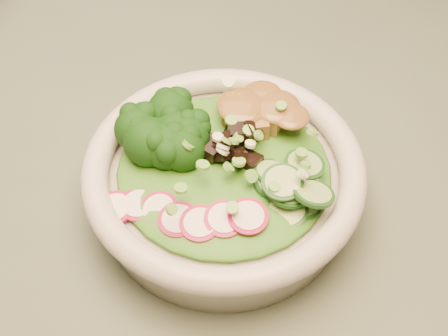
# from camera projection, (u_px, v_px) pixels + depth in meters

# --- Properties ---
(dining_table) EXTENTS (1.20, 0.80, 0.75)m
(dining_table) POSITION_uv_depth(u_px,v_px,m) (39.00, 203.00, 0.69)
(dining_table) COLOR black
(dining_table) RESTS_ON ground
(salad_bowl) EXTENTS (0.23, 0.23, 0.06)m
(salad_bowl) POSITION_uv_depth(u_px,v_px,m) (224.00, 182.00, 0.52)
(salad_bowl) COLOR beige
(salad_bowl) RESTS_ON dining_table
(lettuce_bed) EXTENTS (0.17, 0.17, 0.02)m
(lettuce_bed) POSITION_uv_depth(u_px,v_px,m) (224.00, 167.00, 0.50)
(lettuce_bed) COLOR #245E13
(lettuce_bed) RESTS_ON salad_bowl
(broccoli_florets) EXTENTS (0.08, 0.08, 0.04)m
(broccoli_florets) POSITION_uv_depth(u_px,v_px,m) (166.00, 135.00, 0.51)
(broccoli_florets) COLOR black
(broccoli_florets) RESTS_ON salad_bowl
(radish_slices) EXTENTS (0.10, 0.06, 0.02)m
(radish_slices) POSITION_uv_depth(u_px,v_px,m) (190.00, 217.00, 0.47)
(radish_slices) COLOR maroon
(radish_slices) RESTS_ON salad_bowl
(cucumber_slices) EXTENTS (0.07, 0.07, 0.03)m
(cucumber_slices) POSITION_uv_depth(u_px,v_px,m) (287.00, 187.00, 0.48)
(cucumber_slices) COLOR #A1C36C
(cucumber_slices) RESTS_ON salad_bowl
(mushroom_heap) EXTENTS (0.07, 0.07, 0.03)m
(mushroom_heap) POSITION_uv_depth(u_px,v_px,m) (230.00, 150.00, 0.50)
(mushroom_heap) COLOR black
(mushroom_heap) RESTS_ON salad_bowl
(tofu_cubes) EXTENTS (0.09, 0.07, 0.03)m
(tofu_cubes) POSITION_uv_depth(u_px,v_px,m) (256.00, 118.00, 0.52)
(tofu_cubes) COLOR olive
(tofu_cubes) RESTS_ON salad_bowl
(peanut_sauce) EXTENTS (0.06, 0.05, 0.01)m
(peanut_sauce) POSITION_uv_depth(u_px,v_px,m) (257.00, 108.00, 0.52)
(peanut_sauce) COLOR brown
(peanut_sauce) RESTS_ON tofu_cubes
(scallion_garnish) EXTENTS (0.16, 0.16, 0.02)m
(scallion_garnish) POSITION_uv_depth(u_px,v_px,m) (224.00, 151.00, 0.49)
(scallion_garnish) COLOR #6BB23F
(scallion_garnish) RESTS_ON salad_bowl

